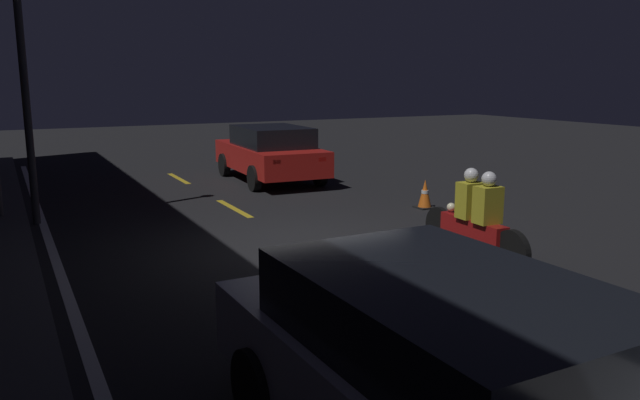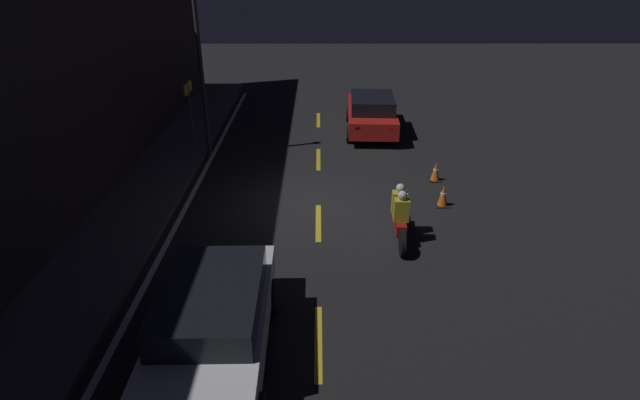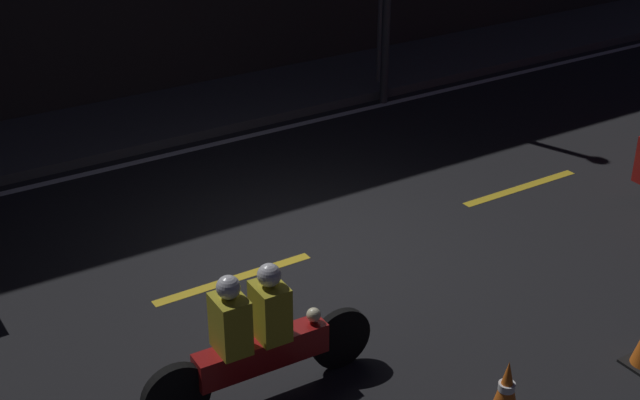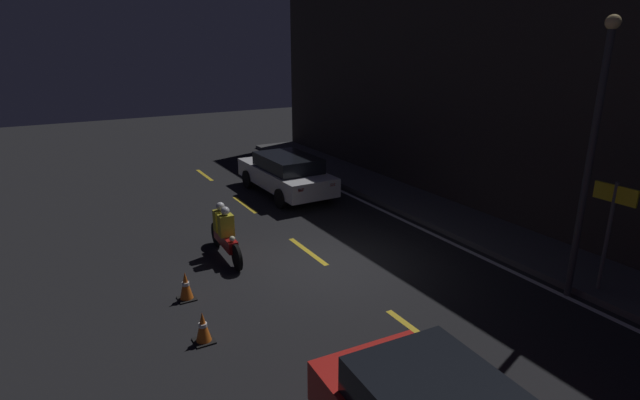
{
  "view_description": "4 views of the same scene",
  "coord_description": "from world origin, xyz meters",
  "views": [
    {
      "loc": [
        -8.82,
        4.31,
        2.72
      ],
      "look_at": [
        -0.11,
        -0.19,
        0.8
      ],
      "focal_mm": 35.0,
      "sensor_mm": 36.0,
      "label": 1
    },
    {
      "loc": [
        -12.49,
        -0.01,
        6.35
      ],
      "look_at": [
        -1.58,
        -0.04,
        0.95
      ],
      "focal_mm": 28.0,
      "sensor_mm": 36.0,
      "label": 2
    },
    {
      "loc": [
        -4.86,
        -7.96,
        5.45
      ],
      "look_at": [
        -0.11,
        -0.46,
        0.98
      ],
      "focal_mm": 50.0,
      "sensor_mm": 36.0,
      "label": 3
    },
    {
      "loc": [
        9.68,
        -5.71,
        5.29
      ],
      "look_at": [
        -1.35,
        0.57,
        1.23
      ],
      "focal_mm": 28.0,
      "sensor_mm": 36.0,
      "label": 4
    }
  ],
  "objects": [
    {
      "name": "motorcycle",
      "position": [
        -1.78,
        -1.98,
        0.65
      ],
      "size": [
        2.37,
        0.38,
        1.39
      ],
      "rotation": [
        0.0,
        0.0,
        -0.03
      ],
      "color": "black",
      "rests_on": "ground"
    },
    {
      "name": "ground_plane",
      "position": [
        0.0,
        0.0,
        0.0
      ],
      "size": [
        56.0,
        56.0,
        0.0
      ],
      "primitive_type": "plane",
      "color": "black"
    },
    {
      "name": "lane_solid_kerb",
      "position": [
        0.0,
        3.7,
        0.0
      ],
      "size": [
        25.2,
        0.14,
        0.01
      ],
      "color": "silver",
      "rests_on": "ground"
    },
    {
      "name": "raised_curb",
      "position": [
        0.0,
        5.01,
        0.08
      ],
      "size": [
        28.0,
        2.12,
        0.15
      ],
      "color": "#424244",
      "rests_on": "ground"
    },
    {
      "name": "lane_dash_c",
      "position": [
        -1.0,
        0.0,
        0.0
      ],
      "size": [
        2.0,
        0.14,
        0.01
      ],
      "color": "gold",
      "rests_on": "ground"
    },
    {
      "name": "lane_dash_d",
      "position": [
        3.5,
        0.0,
        0.0
      ],
      "size": [
        2.0,
        0.14,
        0.01
      ],
      "color": "gold",
      "rests_on": "ground"
    },
    {
      "name": "traffic_cone_near",
      "position": [
        -0.04,
        -3.47,
        0.31
      ],
      "size": [
        0.37,
        0.37,
        0.64
      ],
      "color": "black",
      "rests_on": "ground"
    }
  ]
}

